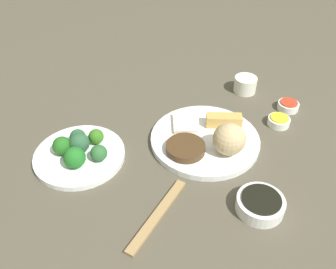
{
  "coord_description": "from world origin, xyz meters",
  "views": [
    {
      "loc": [
        0.68,
        -0.13,
        0.62
      ],
      "look_at": [
        0.01,
        -0.09,
        0.06
      ],
      "focal_mm": 37.96,
      "sensor_mm": 36.0,
      "label": 1
    }
  ],
  "objects_px": {
    "broccoli_plate": "(80,155)",
    "chopsticks_pair": "(158,215)",
    "main_plate": "(205,140)",
    "sauce_ramekin_hot_mustard": "(279,121)",
    "soy_sauce_bowl": "(260,205)",
    "sauce_ramekin_sweet_and_sour": "(288,106)",
    "teacup": "(245,85)"
  },
  "relations": [
    {
      "from": "sauce_ramekin_sweet_and_sour",
      "to": "soy_sauce_bowl",
      "type": "bearing_deg",
      "value": -26.66
    },
    {
      "from": "soy_sauce_bowl",
      "to": "teacup",
      "type": "relative_size",
      "value": 1.48
    },
    {
      "from": "broccoli_plate",
      "to": "sauce_ramekin_sweet_and_sour",
      "type": "distance_m",
      "value": 0.59
    },
    {
      "from": "teacup",
      "to": "chopsticks_pair",
      "type": "distance_m",
      "value": 0.54
    },
    {
      "from": "sauce_ramekin_sweet_and_sour",
      "to": "teacup",
      "type": "distance_m",
      "value": 0.14
    },
    {
      "from": "sauce_ramekin_hot_mustard",
      "to": "teacup",
      "type": "height_order",
      "value": "teacup"
    },
    {
      "from": "soy_sauce_bowl",
      "to": "sauce_ramekin_hot_mustard",
      "type": "height_order",
      "value": "soy_sauce_bowl"
    },
    {
      "from": "sauce_ramekin_sweet_and_sour",
      "to": "teacup",
      "type": "xyz_separation_m",
      "value": [
        -0.1,
        -0.1,
        0.01
      ]
    },
    {
      "from": "sauce_ramekin_hot_mustard",
      "to": "main_plate",
      "type": "bearing_deg",
      "value": -73.85
    },
    {
      "from": "sauce_ramekin_sweet_and_sour",
      "to": "chopsticks_pair",
      "type": "xyz_separation_m",
      "value": [
        0.35,
        -0.39,
        -0.01
      ]
    },
    {
      "from": "sauce_ramekin_sweet_and_sour",
      "to": "sauce_ramekin_hot_mustard",
      "type": "bearing_deg",
      "value": -35.29
    },
    {
      "from": "teacup",
      "to": "sauce_ramekin_sweet_and_sour",
      "type": "bearing_deg",
      "value": 45.55
    },
    {
      "from": "broccoli_plate",
      "to": "chopsticks_pair",
      "type": "xyz_separation_m",
      "value": [
        0.19,
        0.18,
        -0.0
      ]
    },
    {
      "from": "broccoli_plate",
      "to": "sauce_ramekin_sweet_and_sour",
      "type": "height_order",
      "value": "sauce_ramekin_sweet_and_sour"
    },
    {
      "from": "broccoli_plate",
      "to": "sauce_ramekin_sweet_and_sour",
      "type": "xyz_separation_m",
      "value": [
        -0.17,
        0.57,
        0.0
      ]
    },
    {
      "from": "main_plate",
      "to": "broccoli_plate",
      "type": "xyz_separation_m",
      "value": [
        0.04,
        -0.31,
        -0.0
      ]
    },
    {
      "from": "main_plate",
      "to": "soy_sauce_bowl",
      "type": "xyz_separation_m",
      "value": [
        0.22,
        0.08,
        0.01
      ]
    },
    {
      "from": "chopsticks_pair",
      "to": "teacup",
      "type": "bearing_deg",
      "value": 147.83
    },
    {
      "from": "soy_sauce_bowl",
      "to": "chopsticks_pair",
      "type": "xyz_separation_m",
      "value": [
        0.0,
        -0.21,
        -0.01
      ]
    },
    {
      "from": "main_plate",
      "to": "sauce_ramekin_hot_mustard",
      "type": "height_order",
      "value": "sauce_ramekin_hot_mustard"
    },
    {
      "from": "sauce_ramekin_hot_mustard",
      "to": "broccoli_plate",
      "type": "bearing_deg",
      "value": -79.38
    },
    {
      "from": "broccoli_plate",
      "to": "chopsticks_pair",
      "type": "distance_m",
      "value": 0.26
    },
    {
      "from": "main_plate",
      "to": "broccoli_plate",
      "type": "relative_size",
      "value": 1.26
    },
    {
      "from": "sauce_ramekin_sweet_and_sour",
      "to": "chopsticks_pair",
      "type": "bearing_deg",
      "value": -47.68
    },
    {
      "from": "main_plate",
      "to": "sauce_ramekin_hot_mustard",
      "type": "distance_m",
      "value": 0.22
    },
    {
      "from": "soy_sauce_bowl",
      "to": "teacup",
      "type": "bearing_deg",
      "value": 170.83
    },
    {
      "from": "sauce_ramekin_hot_mustard",
      "to": "sauce_ramekin_sweet_and_sour",
      "type": "relative_size",
      "value": 1.0
    },
    {
      "from": "soy_sauce_bowl",
      "to": "teacup",
      "type": "height_order",
      "value": "teacup"
    },
    {
      "from": "teacup",
      "to": "chopsticks_pair",
      "type": "relative_size",
      "value": 0.32
    },
    {
      "from": "broccoli_plate",
      "to": "sauce_ramekin_hot_mustard",
      "type": "xyz_separation_m",
      "value": [
        -0.1,
        0.52,
        0.0
      ]
    },
    {
      "from": "main_plate",
      "to": "teacup",
      "type": "relative_size",
      "value": 4.09
    },
    {
      "from": "sauce_ramekin_sweet_and_sour",
      "to": "chopsticks_pair",
      "type": "height_order",
      "value": "sauce_ramekin_sweet_and_sour"
    }
  ]
}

